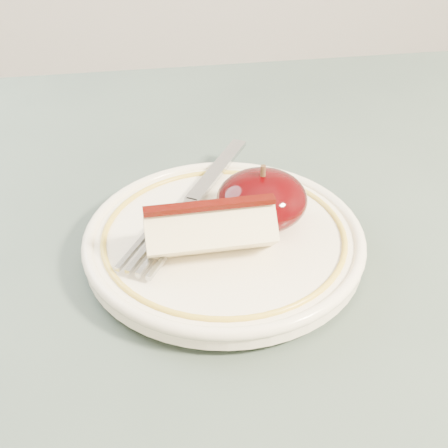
{
  "coord_description": "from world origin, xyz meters",
  "views": [
    {
      "loc": [
        0.0,
        -0.27,
        1.04
      ],
      "look_at": [
        0.06,
        0.08,
        0.78
      ],
      "focal_mm": 50.0,
      "sensor_mm": 36.0,
      "label": 1
    }
  ],
  "objects": [
    {
      "name": "table",
      "position": [
        0.0,
        0.0,
        0.66
      ],
      "size": [
        0.9,
        0.9,
        0.75
      ],
      "color": "brown",
      "rests_on": "ground"
    },
    {
      "name": "plate",
      "position": [
        0.06,
        0.08,
        0.76
      ],
      "size": [
        0.2,
        0.2,
        0.02
      ],
      "color": "#F2E8CB",
      "rests_on": "table"
    },
    {
      "name": "apple_half",
      "position": [
        0.09,
        0.09,
        0.79
      ],
      "size": [
        0.07,
        0.06,
        0.05
      ],
      "color": "black",
      "rests_on": "plate"
    },
    {
      "name": "apple_wedge",
      "position": [
        0.05,
        0.06,
        0.79
      ],
      "size": [
        0.09,
        0.04,
        0.04
      ],
      "rotation": [
        0.0,
        0.0,
        0.02
      ],
      "color": "#FDEDBA",
      "rests_on": "plate"
    },
    {
      "name": "fork",
      "position": [
        0.04,
        0.12,
        0.77
      ],
      "size": [
        0.12,
        0.18,
        0.0
      ],
      "rotation": [
        0.0,
        0.0,
        1.02
      ],
      "color": "#94969C",
      "rests_on": "plate"
    }
  ]
}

